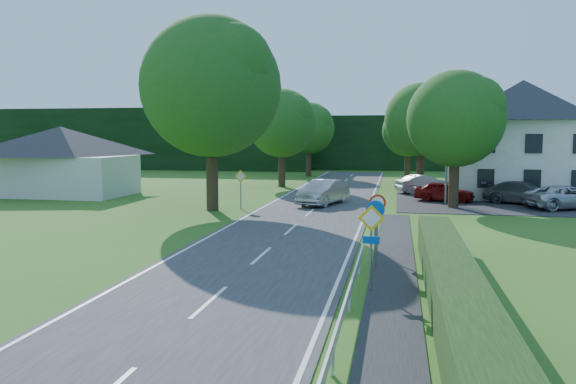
% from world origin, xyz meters
% --- Properties ---
extents(road, '(7.00, 80.00, 0.04)m').
position_xyz_m(road, '(0.00, 20.00, 0.02)').
color(road, '#323234').
rests_on(road, ground).
extents(footpath, '(1.50, 44.00, 0.04)m').
position_xyz_m(footpath, '(4.95, 2.00, 0.02)').
color(footpath, black).
rests_on(footpath, ground).
extents(parking_pad, '(14.00, 16.00, 0.04)m').
position_xyz_m(parking_pad, '(12.00, 33.00, 0.02)').
color(parking_pad, black).
rests_on(parking_pad, ground).
extents(line_edge_left, '(0.12, 80.00, 0.01)m').
position_xyz_m(line_edge_left, '(-3.25, 20.00, 0.04)').
color(line_edge_left, white).
rests_on(line_edge_left, road).
extents(line_edge_right, '(0.12, 80.00, 0.01)m').
position_xyz_m(line_edge_right, '(3.25, 20.00, 0.04)').
color(line_edge_right, white).
rests_on(line_edge_right, road).
extents(line_centre, '(0.12, 80.00, 0.01)m').
position_xyz_m(line_centre, '(0.00, 20.00, 0.04)').
color(line_centre, white).
rests_on(line_centre, road).
extents(tree_main, '(9.40, 9.40, 11.64)m').
position_xyz_m(tree_main, '(-6.00, 24.00, 5.82)').
color(tree_main, '#255519').
rests_on(tree_main, ground).
extents(tree_left_far, '(7.00, 7.00, 8.58)m').
position_xyz_m(tree_left_far, '(-5.00, 40.00, 4.29)').
color(tree_left_far, '#255519').
rests_on(tree_left_far, ground).
extents(tree_right_far, '(7.40, 7.40, 9.09)m').
position_xyz_m(tree_right_far, '(7.00, 42.00, 4.54)').
color(tree_right_far, '#255519').
rests_on(tree_right_far, ground).
extents(tree_left_back, '(6.60, 6.60, 8.07)m').
position_xyz_m(tree_left_back, '(-4.50, 52.00, 4.04)').
color(tree_left_back, '#255519').
rests_on(tree_left_back, ground).
extents(tree_right_back, '(6.20, 6.20, 7.56)m').
position_xyz_m(tree_right_back, '(6.00, 50.00, 3.78)').
color(tree_right_back, '#255519').
rests_on(tree_right_back, ground).
extents(tree_right_mid, '(7.00, 7.00, 8.58)m').
position_xyz_m(tree_right_mid, '(8.50, 28.00, 4.29)').
color(tree_right_mid, '#255519').
rests_on(tree_right_mid, ground).
extents(treeline_left, '(44.00, 6.00, 8.00)m').
position_xyz_m(treeline_left, '(-28.00, 62.00, 4.00)').
color(treeline_left, black).
rests_on(treeline_left, ground).
extents(treeline_right, '(30.00, 5.00, 7.00)m').
position_xyz_m(treeline_right, '(8.00, 66.00, 3.50)').
color(treeline_right, black).
rests_on(treeline_right, ground).
extents(bungalow_left, '(11.00, 6.50, 5.20)m').
position_xyz_m(bungalow_left, '(-20.00, 30.00, 2.71)').
color(bungalow_left, silver).
rests_on(bungalow_left, ground).
extents(house_white, '(10.60, 8.40, 8.60)m').
position_xyz_m(house_white, '(14.00, 36.00, 4.41)').
color(house_white, silver).
rests_on(house_white, ground).
extents(streetlight, '(2.03, 0.18, 8.00)m').
position_xyz_m(streetlight, '(8.06, 30.00, 4.46)').
color(streetlight, slate).
rests_on(streetlight, ground).
extents(sign_priority_right, '(0.78, 0.09, 2.59)m').
position_xyz_m(sign_priority_right, '(4.30, 7.98, 1.80)').
color(sign_priority_right, slate).
rests_on(sign_priority_right, ground).
extents(sign_roundabout, '(0.64, 0.08, 2.37)m').
position_xyz_m(sign_roundabout, '(4.30, 10.98, 1.67)').
color(sign_roundabout, slate).
rests_on(sign_roundabout, ground).
extents(sign_speed_limit, '(0.64, 0.11, 2.37)m').
position_xyz_m(sign_speed_limit, '(4.30, 12.97, 1.77)').
color(sign_speed_limit, slate).
rests_on(sign_speed_limit, ground).
extents(sign_priority_left, '(0.78, 0.09, 2.44)m').
position_xyz_m(sign_priority_left, '(-4.50, 24.98, 1.72)').
color(sign_priority_left, slate).
rests_on(sign_priority_left, ground).
extents(moving_car, '(3.10, 5.21, 1.62)m').
position_xyz_m(moving_car, '(0.30, 27.83, 0.85)').
color(moving_car, '#B8B7BC').
rests_on(moving_car, road).
extents(motorcycle, '(1.10, 2.15, 1.07)m').
position_xyz_m(motorcycle, '(0.76, 31.91, 0.58)').
color(motorcycle, black).
rests_on(motorcycle, road).
extents(parked_car_red, '(4.25, 2.53, 1.35)m').
position_xyz_m(parked_car_red, '(8.20, 31.19, 0.72)').
color(parked_car_red, maroon).
rests_on(parked_car_red, parking_pad).
extents(parked_car_silver_a, '(4.63, 3.08, 1.44)m').
position_xyz_m(parked_car_silver_a, '(7.11, 36.31, 0.76)').
color(parked_car_silver_a, '#A5A4A9').
rests_on(parked_car_silver_a, parking_pad).
extents(parked_car_grey, '(5.49, 4.16, 1.48)m').
position_xyz_m(parked_car_grey, '(13.21, 30.60, 0.78)').
color(parked_car_grey, '#46454A').
rests_on(parked_car_grey, parking_pad).
extents(parked_car_silver_b, '(5.72, 4.16, 1.45)m').
position_xyz_m(parked_car_silver_b, '(15.35, 28.61, 0.76)').
color(parked_car_silver_b, silver).
rests_on(parked_car_silver_b, parking_pad).
extents(parasol, '(3.03, 3.06, 2.20)m').
position_xyz_m(parasol, '(11.47, 35.00, 1.14)').
color(parasol, red).
rests_on(parasol, parking_pad).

